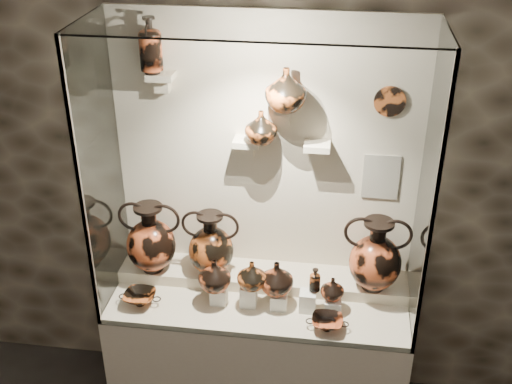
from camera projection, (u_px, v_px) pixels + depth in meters
wall_back at (267, 154)px, 3.56m from camera, size 5.00×0.02×3.20m
plinth at (259, 356)px, 3.86m from camera, size 1.70×0.60×0.80m
front_tier at (259, 301)px, 3.66m from camera, size 1.68×0.58×0.03m
rear_tier at (263, 278)px, 3.80m from camera, size 1.70×0.25×0.10m
back_panel at (267, 154)px, 3.56m from camera, size 1.70×0.03×1.60m
glass_front at (251, 209)px, 3.03m from camera, size 1.70×0.01×1.60m
glass_left at (101, 170)px, 3.39m from camera, size 0.01×0.60×1.60m
glass_right at (428, 191)px, 3.18m from camera, size 0.01×0.60×1.60m
glass_top at (259, 24)px, 2.91m from camera, size 1.70×0.60×0.01m
frame_post_left at (81, 196)px, 3.14m from camera, size 0.02×0.02×1.60m
frame_post_right at (432, 220)px, 2.93m from camera, size 0.02×0.02×1.60m
pedestal_a at (219, 294)px, 3.62m from camera, size 0.09×0.09×0.10m
pedestal_b at (249, 295)px, 3.59m from camera, size 0.09×0.09×0.13m
pedestal_c at (279, 300)px, 3.58m from camera, size 0.09×0.09×0.09m
pedestal_d at (308, 301)px, 3.55m from camera, size 0.09×0.09×0.12m
pedestal_e at (333, 306)px, 3.54m from camera, size 0.09×0.09×0.08m
bracket_ul at (161, 76)px, 3.35m from camera, size 0.14×0.12×0.04m
bracket_ca at (247, 142)px, 3.46m from camera, size 0.14×0.12×0.04m
bracket_cb at (284, 109)px, 3.34m from camera, size 0.10×0.12×0.04m
bracket_cc at (317, 146)px, 3.41m from camera, size 0.14×0.12×0.04m
amphora_left at (151, 238)px, 3.70m from camera, size 0.42×0.42×0.43m
amphora_mid at (211, 244)px, 3.68m from camera, size 0.41×0.41×0.39m
amphora_right at (376, 255)px, 3.54m from camera, size 0.44×0.44×0.44m
jug_a at (215, 275)px, 3.53m from camera, size 0.19×0.19×0.19m
jug_b at (252, 275)px, 3.50m from camera, size 0.19×0.19×0.17m
jug_c at (277, 278)px, 3.52m from camera, size 0.20×0.20×0.20m
jug_e at (332, 288)px, 3.51m from camera, size 0.17×0.17×0.14m
lekythos_small at (315, 279)px, 3.49m from camera, size 0.08×0.08×0.17m
kylix_left at (140, 297)px, 3.60m from camera, size 0.24×0.21×0.09m
kylix_right at (327, 322)px, 3.42m from camera, size 0.25×0.23×0.09m
lekythos_tall at (150, 42)px, 3.25m from camera, size 0.16×0.16×0.32m
ovoid_vase_a at (261, 127)px, 3.37m from camera, size 0.19×0.19×0.18m
ovoid_vase_b at (286, 89)px, 3.23m from camera, size 0.26×0.26×0.22m
wall_plate at (390, 101)px, 3.29m from camera, size 0.16×0.02×0.16m
info_placard at (381, 177)px, 3.51m from camera, size 0.20×0.01×0.26m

